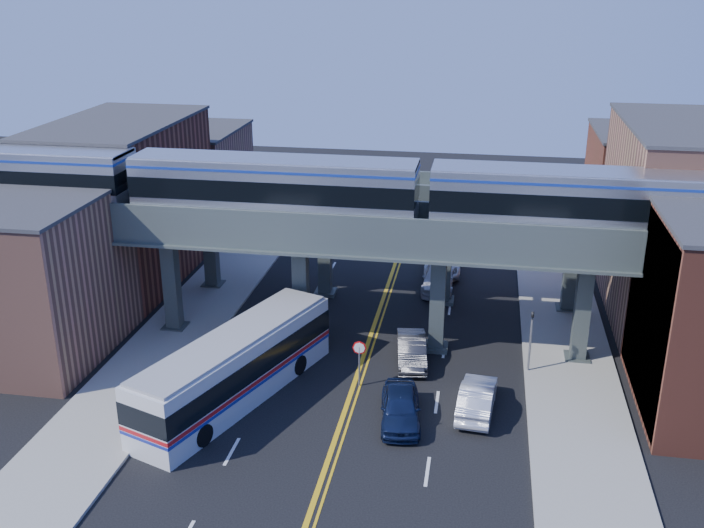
{
  "coord_description": "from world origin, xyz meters",
  "views": [
    {
      "loc": [
        6.17,
        -33.24,
        20.85
      ],
      "look_at": [
        -0.74,
        6.74,
        5.47
      ],
      "focal_mm": 40.0,
      "sensor_mm": 36.0,
      "label": 1
    }
  ],
  "objects_px": {
    "stop_sign": "(359,356)",
    "car_parked_curb": "(477,398)",
    "traffic_signal": "(531,335)",
    "car_lane_c": "(442,261)",
    "transit_train": "(274,186)",
    "car_lane_b": "(412,350)",
    "transit_bus": "(236,367)",
    "car_lane_d": "(438,278)",
    "car_lane_a": "(400,407)"
  },
  "relations": [
    {
      "from": "car_lane_a",
      "to": "car_parked_curb",
      "type": "xyz_separation_m",
      "value": [
        3.66,
        1.57,
        -0.02
      ]
    },
    {
      "from": "transit_train",
      "to": "car_lane_a",
      "type": "xyz_separation_m",
      "value": [
        8.22,
        -8.13,
        -8.56
      ]
    },
    {
      "from": "traffic_signal",
      "to": "car_lane_c",
      "type": "distance_m",
      "value": 15.72
    },
    {
      "from": "car_lane_a",
      "to": "car_lane_c",
      "type": "bearing_deg",
      "value": 81.02
    },
    {
      "from": "transit_bus",
      "to": "car_parked_curb",
      "type": "xyz_separation_m",
      "value": [
        12.22,
        0.73,
        -0.98
      ]
    },
    {
      "from": "stop_sign",
      "to": "car_lane_a",
      "type": "distance_m",
      "value": 4.15
    },
    {
      "from": "transit_train",
      "to": "car_lane_b",
      "type": "xyz_separation_m",
      "value": [
        8.15,
        -1.88,
        -8.62
      ]
    },
    {
      "from": "stop_sign",
      "to": "car_lane_b",
      "type": "xyz_separation_m",
      "value": [
        2.47,
        3.12,
        -1.01
      ]
    },
    {
      "from": "car_lane_a",
      "to": "car_parked_curb",
      "type": "bearing_deg",
      "value": 16.1
    },
    {
      "from": "car_lane_d",
      "to": "car_parked_curb",
      "type": "height_order",
      "value": "car_parked_curb"
    },
    {
      "from": "traffic_signal",
      "to": "car_parked_curb",
      "type": "relative_size",
      "value": 0.86
    },
    {
      "from": "transit_bus",
      "to": "car_lane_c",
      "type": "height_order",
      "value": "transit_bus"
    },
    {
      "from": "stop_sign",
      "to": "car_parked_curb",
      "type": "bearing_deg",
      "value": -14.18
    },
    {
      "from": "car_lane_b",
      "to": "car_lane_c",
      "type": "height_order",
      "value": "car_lane_c"
    },
    {
      "from": "stop_sign",
      "to": "car_parked_curb",
      "type": "height_order",
      "value": "stop_sign"
    },
    {
      "from": "car_lane_a",
      "to": "car_lane_d",
      "type": "bearing_deg",
      "value": 80.8
    },
    {
      "from": "transit_train",
      "to": "car_lane_c",
      "type": "distance_m",
      "value": 17.65
    },
    {
      "from": "transit_train",
      "to": "traffic_signal",
      "type": "relative_size",
      "value": 12.12
    },
    {
      "from": "stop_sign",
      "to": "car_lane_a",
      "type": "height_order",
      "value": "stop_sign"
    },
    {
      "from": "car_lane_a",
      "to": "car_lane_d",
      "type": "height_order",
      "value": "car_lane_a"
    },
    {
      "from": "transit_bus",
      "to": "car_parked_curb",
      "type": "distance_m",
      "value": 12.28
    },
    {
      "from": "car_lane_b",
      "to": "transit_train",
      "type": "bearing_deg",
      "value": 159.23
    },
    {
      "from": "car_lane_a",
      "to": "car_lane_b",
      "type": "relative_size",
      "value": 1.04
    },
    {
      "from": "transit_train",
      "to": "transit_bus",
      "type": "xyz_separation_m",
      "value": [
        -0.34,
        -7.3,
        -7.61
      ]
    },
    {
      "from": "traffic_signal",
      "to": "car_parked_curb",
      "type": "xyz_separation_m",
      "value": [
        -2.7,
        -4.57,
        -1.52
      ]
    },
    {
      "from": "car_lane_c",
      "to": "car_parked_curb",
      "type": "bearing_deg",
      "value": -84.93
    },
    {
      "from": "car_lane_b",
      "to": "traffic_signal",
      "type": "bearing_deg",
      "value": -8.78
    },
    {
      "from": "transit_bus",
      "to": "car_lane_b",
      "type": "bearing_deg",
      "value": -37.06
    },
    {
      "from": "traffic_signal",
      "to": "car_lane_d",
      "type": "bearing_deg",
      "value": 116.89
    },
    {
      "from": "car_lane_a",
      "to": "car_lane_c",
      "type": "height_order",
      "value": "car_lane_a"
    },
    {
      "from": "transit_train",
      "to": "car_lane_a",
      "type": "distance_m",
      "value": 14.39
    },
    {
      "from": "traffic_signal",
      "to": "transit_bus",
      "type": "relative_size",
      "value": 0.3
    },
    {
      "from": "car_lane_d",
      "to": "car_lane_a",
      "type": "bearing_deg",
      "value": -92.9
    },
    {
      "from": "car_lane_b",
      "to": "car_parked_curb",
      "type": "xyz_separation_m",
      "value": [
        3.73,
        -4.68,
        0.03
      ]
    },
    {
      "from": "car_lane_a",
      "to": "car_parked_curb",
      "type": "relative_size",
      "value": 1.0
    },
    {
      "from": "transit_train",
      "to": "car_lane_c",
      "type": "xyz_separation_m",
      "value": [
        8.91,
        12.58,
        -8.59
      ]
    },
    {
      "from": "transit_bus",
      "to": "car_lane_c",
      "type": "distance_m",
      "value": 21.94
    },
    {
      "from": "car_lane_b",
      "to": "car_parked_curb",
      "type": "height_order",
      "value": "car_parked_curb"
    },
    {
      "from": "car_lane_b",
      "to": "car_lane_d",
      "type": "xyz_separation_m",
      "value": [
        0.72,
        11.15,
        0.02
      ]
    },
    {
      "from": "car_lane_c",
      "to": "car_lane_d",
      "type": "relative_size",
      "value": 1.06
    },
    {
      "from": "car_lane_c",
      "to": "car_lane_d",
      "type": "height_order",
      "value": "car_lane_c"
    },
    {
      "from": "transit_train",
      "to": "stop_sign",
      "type": "xyz_separation_m",
      "value": [
        5.68,
        -5.0,
        -7.61
      ]
    },
    {
      "from": "car_parked_curb",
      "to": "transit_train",
      "type": "bearing_deg",
      "value": -23.96
    },
    {
      "from": "transit_train",
      "to": "car_lane_b",
      "type": "relative_size",
      "value": 10.97
    },
    {
      "from": "transit_bus",
      "to": "transit_train",
      "type": "bearing_deg",
      "value": 17.75
    },
    {
      "from": "car_lane_c",
      "to": "transit_train",
      "type": "bearing_deg",
      "value": -129.06
    },
    {
      "from": "car_lane_b",
      "to": "car_lane_c",
      "type": "relative_size",
      "value": 0.81
    },
    {
      "from": "car_lane_b",
      "to": "car_lane_c",
      "type": "distance_m",
      "value": 14.48
    },
    {
      "from": "transit_train",
      "to": "traffic_signal",
      "type": "distance_m",
      "value": 16.32
    },
    {
      "from": "transit_bus",
      "to": "car_parked_curb",
      "type": "height_order",
      "value": "transit_bus"
    }
  ]
}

